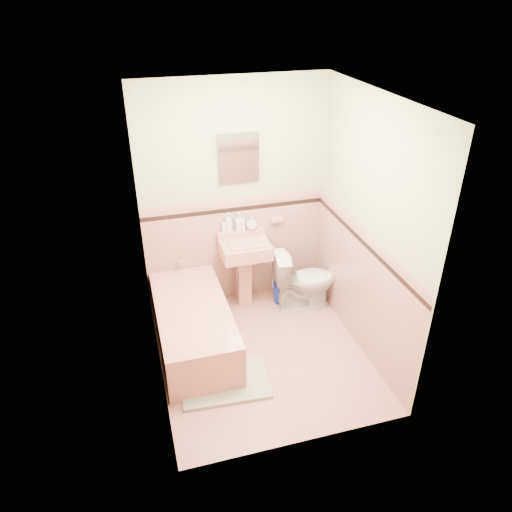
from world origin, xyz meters
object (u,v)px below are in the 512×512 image
object	(u,v)px
soap_bottle_left	(228,223)
toilet	(304,280)
sink	(245,275)
soap_bottle_mid	(240,222)
bathtub	(194,328)
bucket	(283,292)
medicine_cabinet	(239,157)
soap_bottle_right	(252,223)
shoe	(237,378)

from	to	relation	value
soap_bottle_left	toilet	distance (m)	1.06
sink	toilet	world-z (taller)	sink
soap_bottle_mid	bathtub	bearing A→B (deg)	-133.39
soap_bottle_mid	bucket	distance (m)	0.99
medicine_cabinet	soap_bottle_mid	world-z (taller)	medicine_cabinet
bathtub	soap_bottle_right	size ratio (longest dim) A/B	9.16
soap_bottle_mid	toilet	xyz separation A→B (m)	(0.64, -0.36, -0.64)
bathtub	shoe	size ratio (longest dim) A/B	10.48
medicine_cabinet	soap_bottle_mid	distance (m)	0.72
sink	medicine_cabinet	xyz separation A→B (m)	(0.00, 0.21, 1.29)
medicine_cabinet	shoe	distance (m)	2.18
bathtub	sink	size ratio (longest dim) A/B	1.82
bathtub	shoe	xyz separation A→B (m)	(0.29, -0.65, -0.16)
toilet	bathtub	bearing A→B (deg)	111.71
sink	bucket	xyz separation A→B (m)	(0.44, -0.03, -0.28)
bathtub	soap_bottle_mid	size ratio (longest dim) A/B	7.22
soap_bottle_left	toilet	world-z (taller)	soap_bottle_left
soap_bottle_mid	shoe	distance (m)	1.68
toilet	soap_bottle_mid	bearing A→B (deg)	67.56
toilet	shoe	world-z (taller)	toilet
medicine_cabinet	soap_bottle_mid	bearing A→B (deg)	-106.28
soap_bottle_right	soap_bottle_left	bearing A→B (deg)	180.00
medicine_cabinet	soap_bottle_right	bearing A→B (deg)	-13.55
medicine_cabinet	bucket	bearing A→B (deg)	-28.61
soap_bottle_left	soap_bottle_right	world-z (taller)	soap_bottle_left
soap_bottle_left	shoe	world-z (taller)	soap_bottle_left
medicine_cabinet	soap_bottle_left	xyz separation A→B (m)	(-0.13, -0.03, -0.71)
sink	soap_bottle_mid	world-z (taller)	soap_bottle_mid
toilet	shoe	size ratio (longest dim) A/B	4.85
soap_bottle_mid	sink	bearing A→B (deg)	-87.21
medicine_cabinet	soap_bottle_right	world-z (taller)	medicine_cabinet
bathtub	soap_bottle_left	distance (m)	1.18
soap_bottle_mid	soap_bottle_left	bearing A→B (deg)	180.00
sink	soap_bottle_mid	bearing A→B (deg)	92.79
sink	soap_bottle_left	distance (m)	0.62
bucket	shoe	xyz separation A→B (m)	(-0.84, -1.15, -0.07)
soap_bottle_right	toilet	size ratio (longest dim) A/B	0.24
soap_bottle_right	toilet	bearing A→B (deg)	-35.11
sink	toilet	bearing A→B (deg)	-15.66
sink	toilet	size ratio (longest dim) A/B	1.18
sink	soap_bottle_left	xyz separation A→B (m)	(-0.13, 0.18, 0.58)
sink	bucket	size ratio (longest dim) A/B	3.14
medicine_cabinet	bucket	size ratio (longest dim) A/B	1.68
soap_bottle_mid	bucket	xyz separation A→B (m)	(0.45, -0.21, -0.85)
soap_bottle_right	shoe	world-z (taller)	soap_bottle_right
sink	soap_bottle_right	bearing A→B (deg)	55.34
bathtub	toilet	size ratio (longest dim) A/B	2.16
medicine_cabinet	bathtub	bearing A→B (deg)	-132.58
bathtub	sink	bearing A→B (deg)	37.93
soap_bottle_left	soap_bottle_mid	world-z (taller)	soap_bottle_left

